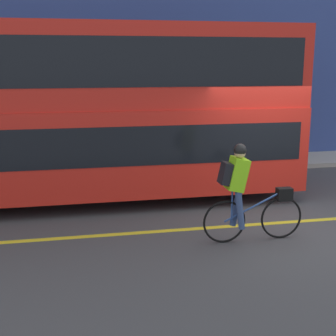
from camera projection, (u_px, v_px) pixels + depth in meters
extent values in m
plane|color=#424244|center=(289.00, 225.00, 8.76)|extent=(80.00, 80.00, 0.00)
cube|color=yellow|center=(286.00, 222.00, 8.90)|extent=(50.00, 0.14, 0.01)
cube|color=#A8A399|center=(211.00, 164.00, 13.66)|extent=(60.00, 1.69, 0.12)
cube|color=#33478C|center=(204.00, 30.00, 13.75)|extent=(60.00, 0.30, 7.77)
cylinder|color=black|center=(200.00, 173.00, 10.72)|extent=(0.97, 0.30, 0.97)
cube|color=red|center=(50.00, 149.00, 9.93)|extent=(10.68, 2.42, 1.77)
cube|color=black|center=(49.00, 139.00, 9.88)|extent=(10.25, 2.44, 0.78)
cube|color=red|center=(45.00, 66.00, 9.54)|extent=(10.68, 2.32, 1.68)
cube|color=black|center=(44.00, 62.00, 9.52)|extent=(10.25, 2.34, 0.94)
torus|color=black|center=(281.00, 218.00, 8.03)|extent=(0.74, 0.04, 0.74)
torus|color=black|center=(224.00, 222.00, 7.84)|extent=(0.74, 0.04, 0.74)
cylinder|color=#2D4C8C|center=(254.00, 206.00, 7.88)|extent=(1.04, 0.03, 0.51)
cylinder|color=#2D4C8C|center=(232.00, 206.00, 7.80)|extent=(0.03, 0.03, 0.55)
cube|color=black|center=(284.00, 194.00, 7.94)|extent=(0.26, 0.16, 0.22)
cube|color=#8CE019|center=(237.00, 174.00, 7.69)|extent=(0.37, 0.32, 0.58)
cube|color=black|center=(225.00, 173.00, 7.65)|extent=(0.21, 0.26, 0.38)
cylinder|color=#384C7A|center=(236.00, 207.00, 7.92)|extent=(0.22, 0.11, 0.67)
cylinder|color=#384C7A|center=(240.00, 210.00, 7.75)|extent=(0.20, 0.11, 0.67)
sphere|color=tan|center=(240.00, 153.00, 7.62)|extent=(0.19, 0.19, 0.19)
sphere|color=black|center=(240.00, 150.00, 7.61)|extent=(0.21, 0.21, 0.21)
cylinder|color=#515156|center=(180.00, 149.00, 13.29)|extent=(0.54, 0.54, 0.86)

